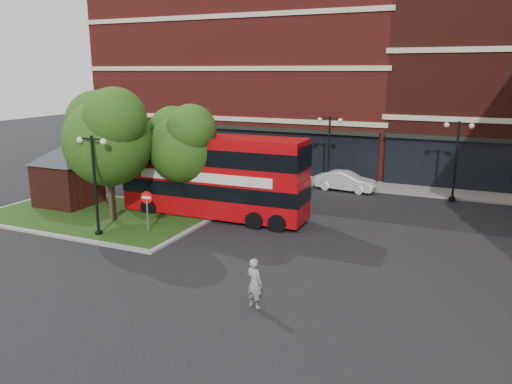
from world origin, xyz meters
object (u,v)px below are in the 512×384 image
at_px(bus, 214,171).
at_px(woman, 254,283).
at_px(car_silver, 278,174).
at_px(car_white, 345,181).

height_order(bus, woman, bus).
distance_m(car_silver, car_white, 4.84).
distance_m(bus, car_white, 10.63).
bearing_deg(car_white, car_silver, 97.61).
bearing_deg(bus, woman, -55.57).
bearing_deg(car_silver, woman, -163.07).
bearing_deg(bus, car_white, 59.17).
relative_size(car_silver, car_white, 1.15).
xyz_separation_m(bus, car_white, (5.16, 9.08, -1.95)).
xyz_separation_m(car_silver, car_white, (4.83, 0.19, -0.12)).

